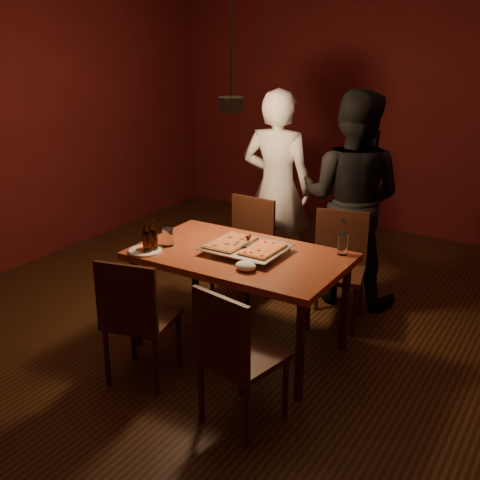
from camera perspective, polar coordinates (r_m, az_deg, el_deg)
The scene contains 19 objects.
room_shell at distance 4.39m, azimuth -0.85°, elevation 8.20°, with size 6.00×6.00×6.00m.
dining_table at distance 4.29m, azimuth -0.00°, elevation -2.18°, with size 1.50×0.90×0.75m.
chair_far_left at distance 5.14m, azimuth 0.63°, elevation -0.04°, with size 0.43×0.43×0.49m.
chair_far_right at distance 4.84m, azimuth 9.34°, elevation -1.62°, with size 0.51×0.51×0.49m.
chair_near_left at distance 3.98m, azimuth -9.91°, elevation -6.54°, with size 0.50×0.50×0.49m.
chair_near_right at distance 3.50m, azimuth -0.60°, elevation -10.10°, with size 0.49×0.49×0.49m.
pizza_tray at distance 4.26m, azimuth 0.58°, elevation -0.93°, with size 0.55×0.45×0.05m, color silver.
pizza_meat at distance 4.32m, azimuth -0.90°, elevation -0.19°, with size 0.24×0.39×0.02m, color maroon.
pizza_cheese at distance 4.18m, azimuth 2.18°, elevation -0.87°, with size 0.21×0.34×0.02m, color gold.
spatula at distance 4.27m, azimuth 0.48°, elevation -0.37°, with size 0.09×0.24×0.04m, color silver, non-canonical shape.
beer_bottle_a at distance 4.27m, azimuth -8.82°, elevation 0.21°, with size 0.06×0.06×0.24m.
beer_bottle_b at distance 4.31m, azimuth -8.24°, elevation 0.40°, with size 0.06×0.06×0.23m.
water_glass_left at distance 4.42m, azimuth -6.86°, elevation 0.26°, with size 0.08×0.08×0.13m, color silver.
water_glass_right at distance 4.28m, azimuth 9.71°, elevation -0.40°, with size 0.07×0.07×0.15m, color silver.
plate_slice at distance 4.34m, azimuth -8.98°, elevation -1.02°, with size 0.23×0.23×0.03m.
napkin at distance 3.96m, azimuth 0.54°, elevation -2.48°, with size 0.15×0.11×0.06m, color white.
diner_white at distance 5.45m, azimuth 3.52°, elevation 4.91°, with size 0.65×0.42×1.77m, color silver.
diner_dark at distance 5.12m, azimuth 10.50°, elevation 3.84°, with size 0.88×0.68×1.81m, color black.
pendant_lamp at distance 4.33m, azimuth -0.88°, elevation 12.88°, with size 0.18×0.18×1.10m.
Camera 1 is at (2.31, -3.63, 2.28)m, focal length 45.00 mm.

